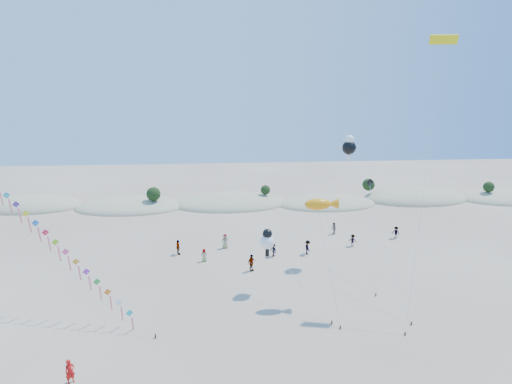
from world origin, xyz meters
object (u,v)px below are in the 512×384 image
object	(u,v)px
kite_train	(8,197)
fish_kite	(321,204)
flyer_foreground	(70,372)
parafoil_kite	(443,45)

from	to	relation	value
kite_train	fish_kite	distance (m)	28.01
fish_kite	flyer_foreground	distance (m)	23.77
kite_train	flyer_foreground	xyz separation A→B (m)	(8.36, -12.14, -9.16)
parafoil_kite	flyer_foreground	xyz separation A→B (m)	(-30.16, -12.04, -22.23)
fish_kite	flyer_foreground	world-z (taller)	fish_kite
fish_kite	flyer_foreground	xyz separation A→B (m)	(-19.59, -10.56, -8.33)
fish_kite	parafoil_kite	xyz separation A→B (m)	(10.56, 1.48, 13.89)
kite_train	flyer_foreground	world-z (taller)	kite_train
flyer_foreground	kite_train	bearing A→B (deg)	83.40
kite_train	flyer_foreground	size ratio (longest dim) A/B	14.20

